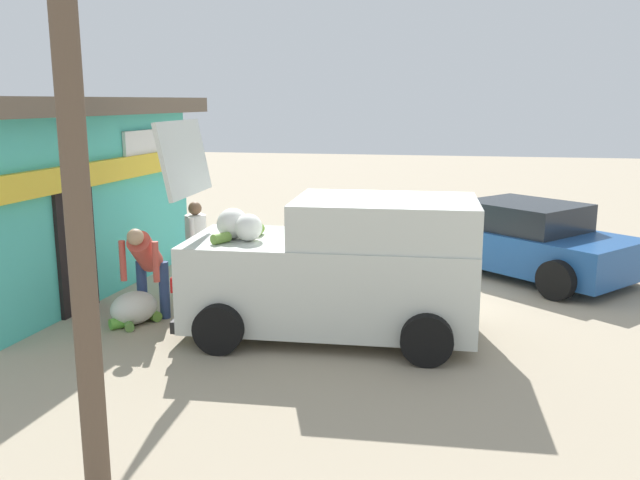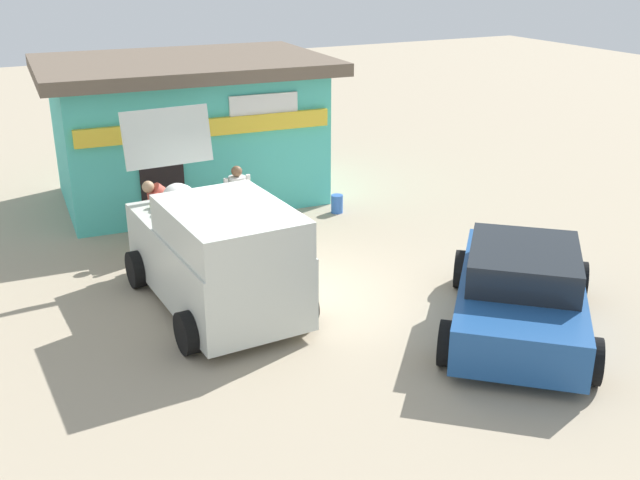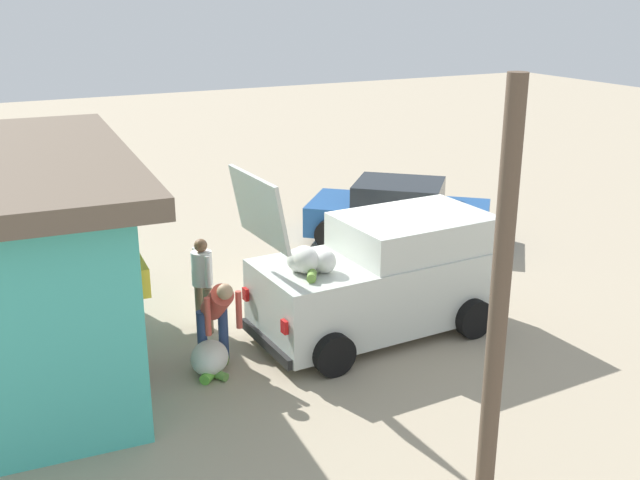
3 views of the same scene
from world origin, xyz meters
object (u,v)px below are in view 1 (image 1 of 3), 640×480
unloaded_banana_pile (134,309)px  paint_bucket (213,249)px  parked_sedan (524,240)px  storefront_bar (12,192)px  vendor_standing (196,242)px  delivery_van (339,267)px  customer_bending (146,263)px

unloaded_banana_pile → paint_bucket: (4.04, 0.27, -0.02)m
parked_sedan → storefront_bar: bearing=106.0°
storefront_bar → parked_sedan: (2.48, -8.63, -1.01)m
storefront_bar → paint_bucket: (2.53, -2.59, -1.44)m
vendor_standing → delivery_van: bearing=-117.7°
paint_bucket → storefront_bar: bearing=134.3°
paint_bucket → parked_sedan: bearing=-90.5°
vendor_standing → customer_bending: vendor_standing is taller
delivery_van → unloaded_banana_pile: size_ratio=4.65×
parked_sedan → vendor_standing: (-2.51, 5.36, 0.27)m
paint_bucket → delivery_van: bearing=-140.4°
delivery_van → paint_bucket: delivery_van is taller
customer_bending → unloaded_banana_pile: customer_bending is taller
delivery_van → customer_bending: size_ratio=2.85×
vendor_standing → paint_bucket: 2.75m
delivery_van → parked_sedan: 4.78m
paint_bucket → vendor_standing: bearing=-165.3°
delivery_van → vendor_standing: bearing=62.3°
unloaded_banana_pile → paint_bucket: unloaded_banana_pile is taller
delivery_van → customer_bending: delivery_van is taller
storefront_bar → customer_bending: 3.43m
customer_bending → delivery_van: bearing=-89.8°
customer_bending → paint_bucket: bearing=6.5°
delivery_van → paint_bucket: size_ratio=10.14×
storefront_bar → parked_sedan: storefront_bar is taller
parked_sedan → customer_bending: bearing=124.7°
delivery_van → vendor_standing: delivery_van is taller
customer_bending → vendor_standing: bearing=-9.6°
paint_bucket → customer_bending: bearing=-173.5°
parked_sedan → vendor_standing: 5.93m
storefront_bar → customer_bending: storefront_bar is taller
delivery_van → unloaded_banana_pile: bearing=92.4°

